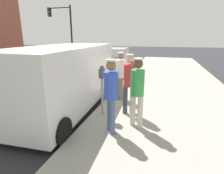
# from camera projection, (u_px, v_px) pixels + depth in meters

# --- Properties ---
(ground_plane) EXTENTS (80.00, 80.00, 0.00)m
(ground_plane) POSITION_uv_depth(u_px,v_px,m) (72.00, 107.00, 6.53)
(ground_plane) COLOR #2D2D33
(sidewalk_slab) EXTENTS (5.00, 32.00, 0.15)m
(sidewalk_slab) POSITION_uv_depth(u_px,v_px,m) (175.00, 117.00, 5.60)
(sidewalk_slab) COLOR #9E998E
(sidewalk_slab) RESTS_ON ground
(parking_meter_near) EXTENTS (0.14, 0.18, 1.52)m
(parking_meter_near) POSITION_uv_depth(u_px,v_px,m) (102.00, 82.00, 5.29)
(parking_meter_near) COLOR gray
(parking_meter_near) RESTS_ON sidewalk_slab
(pedestrian_in_white) EXTENTS (0.34, 0.36, 1.75)m
(pedestrian_in_white) POSITION_uv_depth(u_px,v_px,m) (120.00, 73.00, 6.71)
(pedestrian_in_white) COLOR #726656
(pedestrian_in_white) RESTS_ON sidewalk_slab
(pedestrian_in_green) EXTENTS (0.34, 0.34, 1.81)m
(pedestrian_in_green) POSITION_uv_depth(u_px,v_px,m) (137.00, 88.00, 4.58)
(pedestrian_in_green) COLOR beige
(pedestrian_in_green) RESTS_ON sidewalk_slab
(pedestrian_in_red) EXTENTS (0.34, 0.34, 1.82)m
(pedestrian_in_red) POSITION_uv_depth(u_px,v_px,m) (129.00, 80.00, 5.40)
(pedestrian_in_red) COLOR #383D47
(pedestrian_in_red) RESTS_ON sidewalk_slab
(pedestrian_in_blue) EXTENTS (0.34, 0.34, 1.81)m
(pedestrian_in_blue) POSITION_uv_depth(u_px,v_px,m) (111.00, 92.00, 4.32)
(pedestrian_in_blue) COLOR #4C608C
(pedestrian_in_blue) RESTS_ON sidewalk_slab
(parked_van) EXTENTS (2.29, 5.27, 2.15)m
(parked_van) POSITION_uv_depth(u_px,v_px,m) (64.00, 76.00, 6.13)
(parked_van) COLOR white
(parked_van) RESTS_ON ground
(parked_sedan_ahead) EXTENTS (1.97, 4.41, 1.65)m
(parked_sedan_ahead) POSITION_uv_depth(u_px,v_px,m) (116.00, 61.00, 13.17)
(parked_sedan_ahead) COLOR #BCBCC1
(parked_sedan_ahead) RESTS_ON ground
(traffic_light_corner) EXTENTS (2.48, 0.42, 5.20)m
(traffic_light_corner) POSITION_uv_depth(u_px,v_px,m) (63.00, 24.00, 17.23)
(traffic_light_corner) COLOR black
(traffic_light_corner) RESTS_ON ground
(fire_hydrant) EXTENTS (0.24, 0.24, 0.86)m
(fire_hydrant) POSITION_uv_depth(u_px,v_px,m) (131.00, 74.00, 9.37)
(fire_hydrant) COLOR red
(fire_hydrant) RESTS_ON sidewalk_slab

